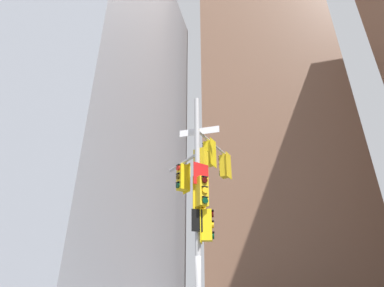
% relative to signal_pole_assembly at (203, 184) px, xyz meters
% --- Properties ---
extents(building_tower_left, '(17.84, 17.84, 33.30)m').
position_rel_signal_pole_assembly_xyz_m(building_tower_left, '(-14.88, 9.66, 11.62)').
color(building_tower_left, '#9399A3').
rests_on(building_tower_left, ground).
extents(building_mid_block, '(14.20, 14.20, 49.39)m').
position_rel_signal_pole_assembly_xyz_m(building_mid_block, '(3.56, 22.72, 19.66)').
color(building_mid_block, brown).
rests_on(building_mid_block, ground).
extents(signal_pole_assembly, '(2.44, 3.16, 8.43)m').
position_rel_signal_pole_assembly_xyz_m(signal_pole_assembly, '(0.00, 0.00, 0.00)').
color(signal_pole_assembly, '#B2B2B5').
rests_on(signal_pole_assembly, ground).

